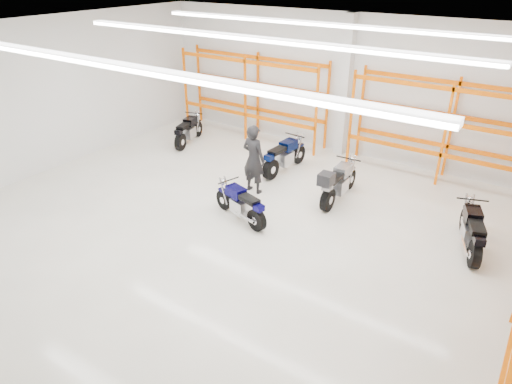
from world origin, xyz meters
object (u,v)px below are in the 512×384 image
Objects in this scene: motorcycle_back_c at (337,184)px; motorcycle_back_d at (472,232)px; standing_man at (254,159)px; motorcycle_back_a at (188,132)px; structural_column at (345,87)px; motorcycle_main at (242,205)px; motorcycle_back_b at (283,157)px.

motorcycle_back_c is 3.52m from motorcycle_back_d.
standing_man is (-5.71, -0.24, 0.50)m from motorcycle_back_d.
motorcycle_back_a is 5.63m from structural_column.
motorcycle_main is 3.21m from motorcycle_back_b.
motorcycle_back_b is 0.97× the size of motorcycle_back_c.
structural_column reaches higher than standing_man.
motorcycle_back_b reaches higher than motorcycle_back_a.
motorcycle_back_a is (-4.71, 3.33, 0.02)m from motorcycle_main.
motorcycle_back_c is at bearing -22.23° from motorcycle_back_b.
motorcycle_back_d is (5.70, -1.36, -0.01)m from motorcycle_back_b.
standing_man is at bearing -177.59° from motorcycle_back_d.
motorcycle_back_d is at bearing -9.01° from motorcycle_back_a.
motorcycle_back_b is at bearing 166.54° from motorcycle_back_d.
motorcycle_main is at bearing -77.98° from motorcycle_back_b.
motorcycle_back_a is at bearing 170.17° from motorcycle_back_c.
motorcycle_main is 0.85× the size of motorcycle_back_c.
motorcycle_back_a is at bearing -20.29° from standing_man.
motorcycle_back_b is 1.09× the size of standing_man.
motorcycle_main is 5.77m from motorcycle_back_a.
motorcycle_main is 0.87× the size of motorcycle_back_b.
structural_column reaches higher than motorcycle_back_b.
motorcycle_back_c is at bearing 55.60° from motorcycle_main.
motorcycle_back_d is at bearing -174.00° from standing_man.
standing_man is (4.03, -1.79, 0.52)m from motorcycle_back_a.
motorcycle_back_b is at bearing 157.77° from motorcycle_back_c.
structural_column is (-1.43, 3.36, 1.70)m from motorcycle_back_c.
standing_man reaches higher than motorcycle_main.
motorcycle_back_d is (9.74, -1.55, 0.01)m from motorcycle_back_a.
motorcycle_main is at bearing -91.12° from structural_column.
motorcycle_main is 0.42× the size of structural_column.
motorcycle_back_d is (5.03, 1.78, 0.04)m from motorcycle_main.
standing_man is at bearing -162.42° from motorcycle_back_c.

